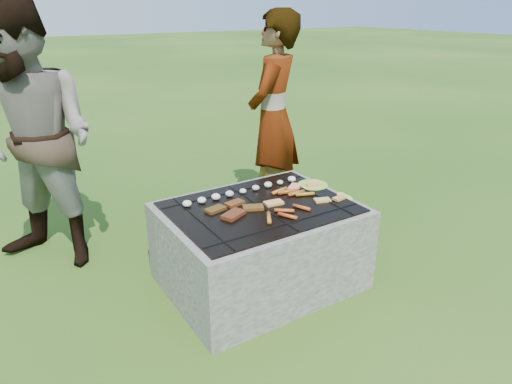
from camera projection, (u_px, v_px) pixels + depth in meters
lawn at (260, 282)px, 3.37m from camera, size 60.00×60.00×0.00m
fire_pit at (260, 248)px, 3.26m from camera, size 1.30×1.00×0.62m
mushrooms at (240, 191)px, 3.33m from camera, size 0.95×0.06×0.04m
pork_slabs at (234, 210)px, 3.06m from camera, size 0.39×0.29×0.02m
sausages at (288, 201)px, 3.18m from camera, size 0.56×0.47×0.03m
bread_on_grate at (294, 196)px, 3.28m from camera, size 0.45×0.42×0.02m
plate_far at (313, 185)px, 3.51m from camera, size 0.25×0.25×0.03m
plate_near at (339, 198)px, 3.27m from camera, size 0.25×0.25×0.03m
cook at (273, 119)px, 4.13m from camera, size 0.82×0.77×1.87m
bystander at (36, 141)px, 3.29m from camera, size 1.19×1.21×1.96m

